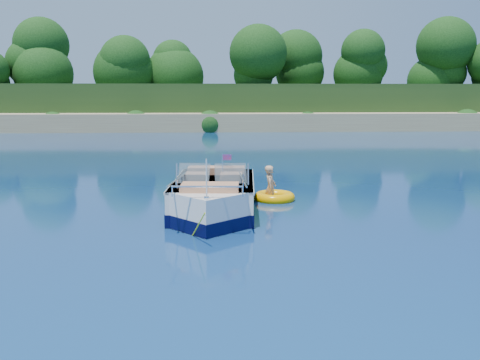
# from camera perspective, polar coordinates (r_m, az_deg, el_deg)

# --- Properties ---
(ground) EXTENTS (160.00, 160.00, 0.00)m
(ground) POSITION_cam_1_polar(r_m,az_deg,el_deg) (10.35, -1.54, -8.77)
(ground) COLOR #0A1A4C
(ground) RESTS_ON ground
(shoreline) EXTENTS (170.00, 59.00, 6.00)m
(shoreline) POSITION_cam_1_polar(r_m,az_deg,el_deg) (73.65, -3.04, 7.53)
(shoreline) COLOR #927A55
(shoreline) RESTS_ON ground
(treeline) EXTENTS (150.00, 7.12, 8.19)m
(treeline) POSITION_cam_1_polar(r_m,az_deg,el_deg) (50.91, -2.93, 11.90)
(treeline) COLOR black
(treeline) RESTS_ON ground
(motorboat) EXTENTS (2.43, 6.02, 2.00)m
(motorboat) POSITION_cam_1_polar(r_m,az_deg,el_deg) (14.28, -2.85, -2.11)
(motorboat) COLOR white
(motorboat) RESTS_ON ground
(tow_tube) EXTENTS (1.57, 1.57, 0.33)m
(tow_tube) POSITION_cam_1_polar(r_m,az_deg,el_deg) (16.19, 3.69, -1.86)
(tow_tube) COLOR #FEAA00
(tow_tube) RESTS_ON ground
(boy) EXTENTS (0.47, 0.80, 1.48)m
(boy) POSITION_cam_1_polar(r_m,az_deg,el_deg) (16.11, 3.26, -2.22)
(boy) COLOR tan
(boy) RESTS_ON ground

